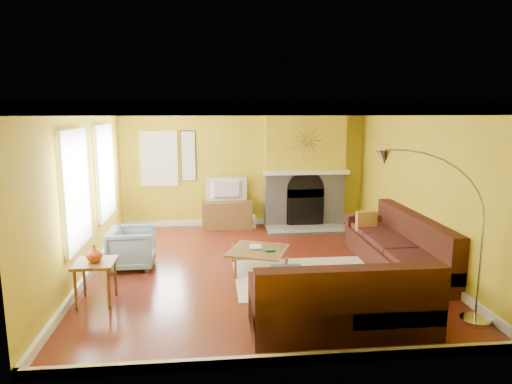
{
  "coord_description": "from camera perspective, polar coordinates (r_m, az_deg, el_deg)",
  "views": [
    {
      "loc": [
        -0.78,
        -7.28,
        2.65
      ],
      "look_at": [
        0.01,
        0.4,
        1.23
      ],
      "focal_mm": 32.0,
      "sensor_mm": 36.0,
      "label": 1
    }
  ],
  "objects": [
    {
      "name": "wall_front",
      "position": [
        4.53,
        4.32,
        -6.25
      ],
      "size": [
        5.5,
        0.02,
        2.7
      ],
      "primitive_type": "cube",
      "color": "gold",
      "rests_on": "ground"
    },
    {
      "name": "hearth",
      "position": [
        10.11,
        6.54,
        -4.67
      ],
      "size": [
        1.8,
        0.7,
        0.06
      ],
      "primitive_type": "cube",
      "color": "gray",
      "rests_on": "floor"
    },
    {
      "name": "baseboard",
      "position": [
        7.77,
        0.25,
        -9.05
      ],
      "size": [
        5.5,
        6.0,
        0.12
      ],
      "primitive_type": null,
      "color": "white",
      "rests_on": "floor"
    },
    {
      "name": "window_back",
      "position": [
        10.36,
        -12.04,
        4.09
      ],
      "size": [
        0.82,
        0.06,
        1.22
      ],
      "primitive_type": "cube",
      "color": "white",
      "rests_on": "wall_back"
    },
    {
      "name": "side_table",
      "position": [
        6.75,
        -19.35,
        -10.59
      ],
      "size": [
        0.54,
        0.54,
        0.59
      ],
      "primitive_type": null,
      "rotation": [
        0.0,
        0.0,
        0.0
      ],
      "color": "brown",
      "rests_on": "floor"
    },
    {
      "name": "wall_back",
      "position": [
        10.41,
        -1.5,
        3.23
      ],
      "size": [
        5.5,
        0.02,
        2.7
      ],
      "primitive_type": "cube",
      "color": "gold",
      "rests_on": "ground"
    },
    {
      "name": "vase",
      "position": [
        6.62,
        -19.57,
        -7.25
      ],
      "size": [
        0.26,
        0.26,
        0.23
      ],
      "primitive_type": "imported",
      "rotation": [
        0.0,
        0.0,
        -0.17
      ],
      "color": "#C5491B",
      "rests_on": "side_table"
    },
    {
      "name": "wall_left",
      "position": [
        7.66,
        -20.73,
        -0.03
      ],
      "size": [
        0.02,
        6.0,
        2.7
      ],
      "primitive_type": "cube",
      "color": "gold",
      "rests_on": "ground"
    },
    {
      "name": "mantel",
      "position": [
        10.17,
        6.31,
        2.44
      ],
      "size": [
        1.92,
        0.22,
        0.08
      ],
      "primitive_type": "cube",
      "color": "white",
      "rests_on": "fireplace"
    },
    {
      "name": "armchair",
      "position": [
        7.97,
        -15.23,
        -6.78
      ],
      "size": [
        0.77,
        0.75,
        0.69
      ],
      "primitive_type": "imported",
      "rotation": [
        0.0,
        0.0,
        1.59
      ],
      "color": "gray",
      "rests_on": "floor"
    },
    {
      "name": "floor",
      "position": [
        7.79,
        0.25,
        -9.54
      ],
      "size": [
        5.5,
        6.0,
        0.02
      ],
      "primitive_type": "cube",
      "color": "maroon",
      "rests_on": "ground"
    },
    {
      "name": "rug",
      "position": [
        7.43,
        6.82,
        -10.47
      ],
      "size": [
        2.4,
        1.8,
        0.02
      ],
      "primitive_type": "cube",
      "color": "beige",
      "rests_on": "floor"
    },
    {
      "name": "coffee_table",
      "position": [
        7.66,
        0.29,
        -8.41
      ],
      "size": [
        1.17,
        1.17,
        0.36
      ],
      "primitive_type": null,
      "rotation": [
        0.0,
        0.0,
        -0.37
      ],
      "color": "white",
      "rests_on": "floor"
    },
    {
      "name": "sectional_sofa",
      "position": [
        7.17,
        10.69,
        -7.62
      ],
      "size": [
        3.07,
        3.89,
        0.9
      ],
      "primitive_type": null,
      "color": "#421C15",
      "rests_on": "floor"
    },
    {
      "name": "fireplace",
      "position": [
        10.39,
        6.04,
        3.17
      ],
      "size": [
        1.8,
        0.4,
        2.7
      ],
      "primitive_type": null,
      "color": "gray",
      "rests_on": "floor"
    },
    {
      "name": "crown_molding",
      "position": [
        7.33,
        0.27,
        10.34
      ],
      "size": [
        5.5,
        6.0,
        0.12
      ],
      "primitive_type": null,
      "color": "white",
      "rests_on": "ceiling"
    },
    {
      "name": "media_console",
      "position": [
        10.27,
        -3.65,
        -2.82
      ],
      "size": [
        1.1,
        0.5,
        0.61
      ],
      "primitive_type": "cube",
      "color": "brown",
      "rests_on": "floor"
    },
    {
      "name": "ceiling",
      "position": [
        7.33,
        0.27,
        10.89
      ],
      "size": [
        5.5,
        6.0,
        0.02
      ],
      "primitive_type": "cube",
      "color": "white",
      "rests_on": "ground"
    },
    {
      "name": "wall_right",
      "position": [
        8.2,
        19.81,
        0.68
      ],
      "size": [
        0.02,
        6.0,
        2.7
      ],
      "primitive_type": "cube",
      "color": "gold",
      "rests_on": "ground"
    },
    {
      "name": "wall_art",
      "position": [
        10.32,
        -8.45,
        4.46
      ],
      "size": [
        0.34,
        0.04,
        1.14
      ],
      "primitive_type": "cube",
      "color": "white",
      "rests_on": "wall_back"
    },
    {
      "name": "subwoofer",
      "position": [
        10.34,
        -0.85,
        -3.67
      ],
      "size": [
        0.27,
        0.27,
        0.27
      ],
      "primitive_type": "cube",
      "color": "white",
      "rests_on": "floor"
    },
    {
      "name": "book",
      "position": [
        7.67,
        -0.79,
        -6.88
      ],
      "size": [
        0.21,
        0.28,
        0.03
      ],
      "primitive_type": "imported",
      "rotation": [
        0.0,
        0.0,
        -0.07
      ],
      "color": "white",
      "rests_on": "coffee_table"
    },
    {
      "name": "window_left_near",
      "position": [
        8.88,
        -18.43,
        2.44
      ],
      "size": [
        0.06,
        1.22,
        1.72
      ],
      "primitive_type": "cube",
      "color": "white",
      "rests_on": "wall_left"
    },
    {
      "name": "tv",
      "position": [
        10.16,
        -3.69,
        0.3
      ],
      "size": [
        0.92,
        0.16,
        0.53
      ],
      "primitive_type": "imported",
      "rotation": [
        0.0,
        0.0,
        3.19
      ],
      "color": "black",
      "rests_on": "media_console"
    },
    {
      "name": "arc_lamp",
      "position": [
        5.91,
        21.6,
        -5.66
      ],
      "size": [
        1.38,
        0.36,
        2.18
      ],
      "primitive_type": null,
      "color": "silver",
      "rests_on": "floor"
    },
    {
      "name": "sunburst",
      "position": [
        10.11,
        6.38,
        6.38
      ],
      "size": [
        0.7,
        0.04,
        0.7
      ],
      "primitive_type": null,
      "color": "olive",
      "rests_on": "fireplace"
    },
    {
      "name": "window_left_far",
      "position": [
        7.05,
        -21.72,
        0.3
      ],
      "size": [
        0.06,
        1.22,
        1.72
      ],
      "primitive_type": "cube",
      "color": "white",
      "rests_on": "wall_left"
    }
  ]
}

